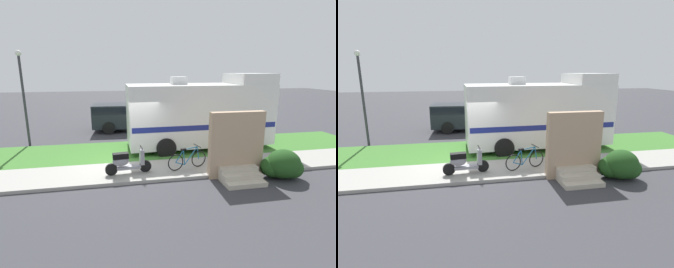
% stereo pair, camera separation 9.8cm
% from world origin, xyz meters
% --- Properties ---
extents(ground_plane, '(80.00, 80.00, 0.00)m').
position_xyz_m(ground_plane, '(0.00, 0.00, 0.00)').
color(ground_plane, '#38383D').
extents(sidewalk, '(24.00, 2.00, 0.12)m').
position_xyz_m(sidewalk, '(0.00, -1.20, 0.06)').
color(sidewalk, '#9E9B93').
rests_on(sidewalk, ground).
extents(grass_strip, '(24.00, 3.40, 0.08)m').
position_xyz_m(grass_strip, '(0.00, 1.50, 0.04)').
color(grass_strip, '#3D752D').
rests_on(grass_strip, ground).
extents(motorhome_rv, '(6.98, 2.79, 3.64)m').
position_xyz_m(motorhome_rv, '(3.54, 1.65, 1.74)').
color(motorhome_rv, silver).
rests_on(motorhome_rv, ground).
extents(scooter, '(1.68, 0.50, 0.97)m').
position_xyz_m(scooter, '(-0.26, -1.46, 0.58)').
color(scooter, black).
rests_on(scooter, ground).
extents(bicycle, '(1.61, 0.58, 0.88)m').
position_xyz_m(bicycle, '(2.03, -1.40, 0.49)').
color(bicycle, black).
rests_on(bicycle, ground).
extents(pickup_truck_near, '(5.36, 2.33, 1.70)m').
position_xyz_m(pickup_truck_near, '(0.10, 6.23, 0.92)').
color(pickup_truck_near, '#1E2328').
rests_on(pickup_truck_near, ground).
extents(porch_steps, '(2.00, 1.26, 2.40)m').
position_xyz_m(porch_steps, '(3.62, -2.29, 0.97)').
color(porch_steps, '#BCB29E').
rests_on(porch_steps, ground).
extents(bush_by_porch, '(1.47, 1.10, 1.04)m').
position_xyz_m(bush_by_porch, '(5.20, -2.69, 0.49)').
color(bush_by_porch, '#1E4719').
rests_on(bush_by_porch, ground).
extents(bottle_green, '(0.06, 0.06, 0.30)m').
position_xyz_m(bottle_green, '(2.93, -0.81, 0.25)').
color(bottle_green, '#B2B2B7').
rests_on(bottle_green, ground).
extents(street_lamp_post, '(0.28, 0.28, 4.73)m').
position_xyz_m(street_lamp_post, '(-5.00, 3.60, 2.83)').
color(street_lamp_post, '#333338').
rests_on(street_lamp_post, ground).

